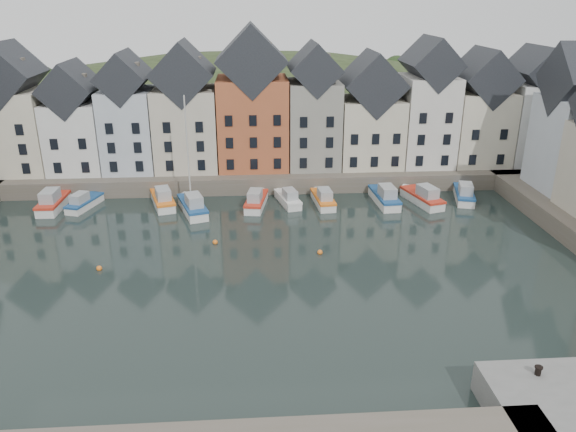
{
  "coord_description": "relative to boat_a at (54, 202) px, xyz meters",
  "views": [
    {
      "loc": [
        -0.28,
        -42.67,
        22.81
      ],
      "look_at": [
        3.04,
        6.0,
        3.52
      ],
      "focal_mm": 35.0,
      "sensor_mm": 36.0,
      "label": 1
    }
  ],
  "objects": [
    {
      "name": "ground",
      "position": [
        22.89,
        -19.08,
        -0.8
      ],
      "size": [
        260.0,
        260.0,
        0.0
      ],
      "primitive_type": "plane",
      "color": "black",
      "rests_on": "ground"
    },
    {
      "name": "far_quay",
      "position": [
        22.89,
        10.92,
        0.2
      ],
      "size": [
        90.0,
        16.0,
        2.0
      ],
      "primitive_type": "cube",
      "color": "#554F41",
      "rests_on": "ground"
    },
    {
      "name": "hillside",
      "position": [
        22.9,
        36.92,
        -18.76
      ],
      "size": [
        153.6,
        70.4,
        64.0
      ],
      "color": "black",
      "rests_on": "ground"
    },
    {
      "name": "far_terrace",
      "position": [
        26.1,
        8.92,
        8.08
      ],
      "size": [
        72.37,
        8.16,
        17.78
      ],
      "color": "beige",
      "rests_on": "far_quay"
    },
    {
      "name": "mooring_buoys",
      "position": [
        18.89,
        -13.75,
        -0.65
      ],
      "size": [
        20.5,
        5.5,
        0.5
      ],
      "color": "orange",
      "rests_on": "ground"
    },
    {
      "name": "boat_a",
      "position": [
        0.0,
        0.0,
        0.0
      ],
      "size": [
        2.32,
        7.04,
        2.69
      ],
      "rotation": [
        0.0,
        0.0,
        -0.02
      ],
      "color": "silver",
      "rests_on": "ground"
    },
    {
      "name": "boat_b",
      "position": [
        3.36,
        -0.11,
        -0.16
      ],
      "size": [
        3.36,
        5.9,
        2.16
      ],
      "rotation": [
        0.0,
        0.0,
        -0.31
      ],
      "color": "silver",
      "rests_on": "ground"
    },
    {
      "name": "boat_c",
      "position": [
        12.3,
        0.06,
        -0.04
      ],
      "size": [
        3.85,
        7.0,
        2.57
      ],
      "rotation": [
        0.0,
        0.0,
        0.28
      ],
      "color": "silver",
      "rests_on": "ground"
    },
    {
      "name": "boat_d",
      "position": [
        16.0,
        -2.55,
        0.06
      ],
      "size": [
        4.1,
        7.23,
        13.21
      ],
      "rotation": [
        0.0,
        0.0,
        0.3
      ],
      "color": "silver",
      "rests_on": "ground"
    },
    {
      "name": "boat_e",
      "position": [
        23.07,
        -1.07,
        -0.08
      ],
      "size": [
        3.01,
        6.54,
        2.42
      ],
      "rotation": [
        0.0,
        0.0,
        -0.17
      ],
      "color": "silver",
      "rests_on": "ground"
    },
    {
      "name": "boat_f",
      "position": [
        26.82,
        -0.4,
        -0.15
      ],
      "size": [
        3.04,
        5.93,
        2.18
      ],
      "rotation": [
        0.0,
        0.0,
        0.24
      ],
      "color": "silver",
      "rests_on": "ground"
    },
    {
      "name": "boat_g",
      "position": [
        30.88,
        -0.93,
        -0.11
      ],
      "size": [
        2.4,
        6.21,
        2.33
      ],
      "rotation": [
        0.0,
        0.0,
        0.09
      ],
      "color": "silver",
      "rests_on": "ground"
    },
    {
      "name": "boat_h",
      "position": [
        38.08,
        -1.04,
        -0.01
      ],
      "size": [
        2.55,
        6.99,
        2.64
      ],
      "rotation": [
        0.0,
        0.0,
        0.06
      ],
      "color": "silver",
      "rests_on": "ground"
    },
    {
      "name": "boat_i",
      "position": [
        42.54,
        -1.34,
        -0.03
      ],
      "size": [
        3.82,
        7.07,
        2.59
      ],
      "rotation": [
        0.0,
        0.0,
        0.27
      ],
      "color": "silver",
      "rests_on": "ground"
    },
    {
      "name": "boat_j",
      "position": [
        47.79,
        -0.44,
        -0.07
      ],
      "size": [
        3.54,
        6.71,
        2.46
      ],
      "rotation": [
        0.0,
        0.0,
        -0.25
      ],
      "color": "silver",
      "rests_on": "ground"
    },
    {
      "name": "mooring_bollard",
      "position": [
        39.12,
        -35.58,
        1.51
      ],
      "size": [
        0.48,
        0.48,
        0.56
      ],
      "color": "black",
      "rests_on": "near_quay"
    }
  ]
}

